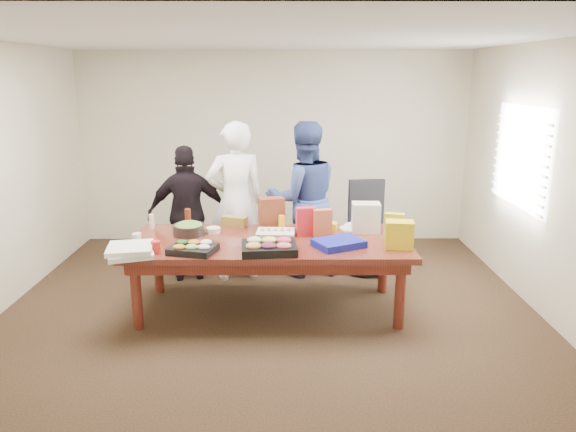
{
  "coord_description": "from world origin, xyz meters",
  "views": [
    {
      "loc": [
        0.16,
        -5.22,
        2.36
      ],
      "look_at": [
        0.19,
        0.1,
        0.97
      ],
      "focal_mm": 33.76,
      "sensor_mm": 36.0,
      "label": 1
    }
  ],
  "objects_px": {
    "conference_table": "(270,275)",
    "sheet_cake": "(276,234)",
    "person_center": "(236,202)",
    "office_chair": "(368,230)",
    "salad_bowl": "(189,230)",
    "person_right": "(304,199)"
  },
  "relations": [
    {
      "from": "sheet_cake",
      "to": "salad_bowl",
      "type": "xyz_separation_m",
      "value": [
        -0.9,
        0.1,
        0.02
      ]
    },
    {
      "from": "conference_table",
      "to": "sheet_cake",
      "type": "bearing_deg",
      "value": 56.56
    },
    {
      "from": "office_chair",
      "to": "salad_bowl",
      "type": "height_order",
      "value": "office_chair"
    },
    {
      "from": "sheet_cake",
      "to": "office_chair",
      "type": "bearing_deg",
      "value": 45.59
    },
    {
      "from": "salad_bowl",
      "to": "sheet_cake",
      "type": "bearing_deg",
      "value": -6.09
    },
    {
      "from": "conference_table",
      "to": "person_right",
      "type": "bearing_deg",
      "value": 70.42
    },
    {
      "from": "conference_table",
      "to": "office_chair",
      "type": "xyz_separation_m",
      "value": [
        1.17,
        1.11,
        0.16
      ]
    },
    {
      "from": "office_chair",
      "to": "person_right",
      "type": "xyz_separation_m",
      "value": [
        -0.79,
        -0.04,
        0.39
      ]
    },
    {
      "from": "person_right",
      "to": "salad_bowl",
      "type": "relative_size",
      "value": 5.56
    },
    {
      "from": "person_center",
      "to": "office_chair",
      "type": "bearing_deg",
      "value": 172.44
    },
    {
      "from": "conference_table",
      "to": "sheet_cake",
      "type": "height_order",
      "value": "sheet_cake"
    },
    {
      "from": "conference_table",
      "to": "salad_bowl",
      "type": "bearing_deg",
      "value": 167.23
    },
    {
      "from": "person_right",
      "to": "sheet_cake",
      "type": "bearing_deg",
      "value": 60.26
    },
    {
      "from": "person_right",
      "to": "sheet_cake",
      "type": "relative_size",
      "value": 4.82
    },
    {
      "from": "person_center",
      "to": "sheet_cake",
      "type": "xyz_separation_m",
      "value": [
        0.48,
        -0.81,
        -0.15
      ]
    },
    {
      "from": "sheet_cake",
      "to": "person_right",
      "type": "bearing_deg",
      "value": 74.96
    },
    {
      "from": "person_right",
      "to": "person_center",
      "type": "bearing_deg",
      "value": -0.09
    },
    {
      "from": "person_center",
      "to": "person_right",
      "type": "height_order",
      "value": "person_center"
    },
    {
      "from": "office_chair",
      "to": "salad_bowl",
      "type": "bearing_deg",
      "value": -162.15
    },
    {
      "from": "office_chair",
      "to": "person_center",
      "type": "distance_m",
      "value": 1.65
    },
    {
      "from": "conference_table",
      "to": "person_center",
      "type": "relative_size",
      "value": 1.5
    },
    {
      "from": "office_chair",
      "to": "person_center",
      "type": "height_order",
      "value": "person_center"
    }
  ]
}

